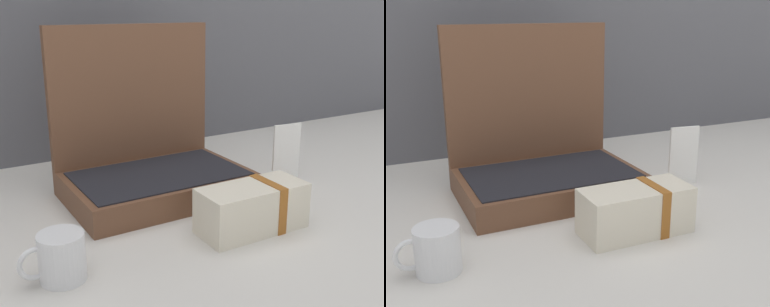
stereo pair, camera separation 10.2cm
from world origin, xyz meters
TOP-DOWN VIEW (x-y plane):
  - ground_plane at (0.00, 0.00)m, footprint 6.00×6.00m
  - open_suitcase at (-0.02, 0.17)m, footprint 0.43×0.29m
  - cream_toiletry_bag at (0.07, -0.13)m, footprint 0.23×0.11m
  - coffee_mug at (-0.33, -0.12)m, footprint 0.11×0.08m
  - info_card_left at (0.33, 0.06)m, footprint 0.08×0.02m

SIDE VIEW (x-z plane):
  - ground_plane at x=0.00m, z-range 0.00..0.00m
  - coffee_mug at x=-0.33m, z-range 0.00..0.09m
  - cream_toiletry_bag at x=0.07m, z-range 0.00..0.10m
  - info_card_left at x=0.33m, z-range 0.00..0.16m
  - open_suitcase at x=-0.02m, z-range -0.11..0.30m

